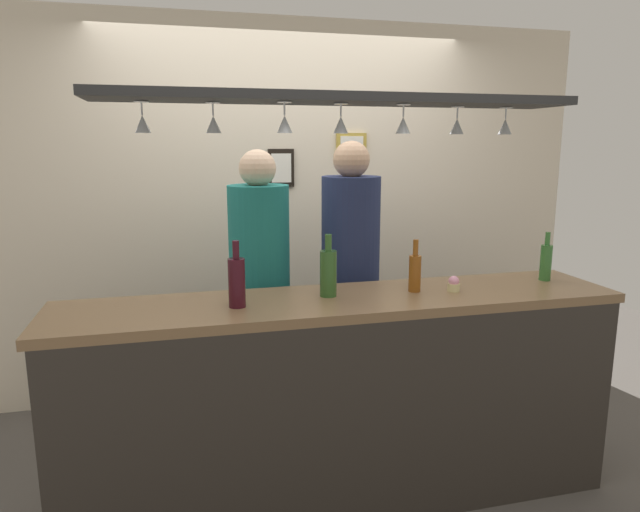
{
  "coord_description": "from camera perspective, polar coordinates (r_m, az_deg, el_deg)",
  "views": [
    {
      "loc": [
        -0.75,
        -2.83,
        1.76
      ],
      "look_at": [
        0.0,
        0.1,
        1.16
      ],
      "focal_mm": 31.67,
      "sensor_mm": 36.0,
      "label": 1
    }
  ],
  "objects": [
    {
      "name": "cupcake",
      "position": [
        2.86,
        13.35,
        -2.79
      ],
      "size": [
        0.06,
        0.06,
        0.08
      ],
      "color": "beige",
      "rests_on": "bar_counter"
    },
    {
      "name": "bottle_champagne_green",
      "position": [
        2.68,
        0.84,
        -1.62
      ],
      "size": [
        0.08,
        0.08,
        0.3
      ],
      "color": "#2D5623",
      "rests_on": "bar_counter"
    },
    {
      "name": "bottle_wine_dark_red",
      "position": [
        2.53,
        -8.41,
        -2.53
      ],
      "size": [
        0.08,
        0.08,
        0.3
      ],
      "color": "#380F19",
      "rests_on": "bar_counter"
    },
    {
      "name": "bottle_beer_amber_tall",
      "position": [
        2.81,
        9.56,
        -1.57
      ],
      "size": [
        0.06,
        0.06,
        0.26
      ],
      "color": "brown",
      "rests_on": "bar_counter"
    },
    {
      "name": "person_right_navy_shirt",
      "position": [
        3.31,
        3.09,
        -0.67
      ],
      "size": [
        0.34,
        0.34,
        1.78
      ],
      "color": "#2D334C",
      "rests_on": "ground_plane"
    },
    {
      "name": "picture_frame_crest",
      "position": [
        3.95,
        -3.95,
        8.86
      ],
      "size": [
        0.18,
        0.02,
        0.26
      ],
      "color": "black",
      "rests_on": "back_wall"
    },
    {
      "name": "hanging_wineglass_center_right",
      "position": [
        2.69,
        8.39,
        13.03
      ],
      "size": [
        0.07,
        0.07,
        0.13
      ],
      "color": "silver",
      "rests_on": "overhead_glass_rack"
    },
    {
      "name": "ground_plane",
      "position": [
        3.42,
        0.44,
        -19.82
      ],
      "size": [
        8.0,
        8.0,
        0.0
      ],
      "primitive_type": "plane",
      "color": "#4C4742"
    },
    {
      "name": "back_wall",
      "position": [
        4.03,
        -3.53,
        4.64
      ],
      "size": [
        4.4,
        0.06,
        2.6
      ],
      "primitive_type": "cube",
      "color": "beige",
      "rests_on": "ground_plane"
    },
    {
      "name": "bottle_beer_green_import",
      "position": [
        3.23,
        21.86,
        -0.49
      ],
      "size": [
        0.06,
        0.06,
        0.26
      ],
      "color": "#336B2D",
      "rests_on": "bar_counter"
    },
    {
      "name": "hanging_wineglass_far_left",
      "position": [
        2.6,
        -17.49,
        12.7
      ],
      "size": [
        0.07,
        0.07,
        0.13
      ],
      "color": "silver",
      "rests_on": "overhead_glass_rack"
    },
    {
      "name": "hanging_wineglass_right",
      "position": [
        2.9,
        13.66,
        12.7
      ],
      "size": [
        0.07,
        0.07,
        0.13
      ],
      "color": "silver",
      "rests_on": "overhead_glass_rack"
    },
    {
      "name": "hanging_wineglass_far_right",
      "position": [
        3.04,
        18.19,
        12.38
      ],
      "size": [
        0.07,
        0.07,
        0.13
      ],
      "color": "silver",
      "rests_on": "overhead_glass_rack"
    },
    {
      "name": "hanging_wineglass_left",
      "position": [
        2.58,
        -10.72,
        13.03
      ],
      "size": [
        0.07,
        0.07,
        0.13
      ],
      "color": "silver",
      "rests_on": "overhead_glass_rack"
    },
    {
      "name": "person_left_teal_shirt",
      "position": [
        3.2,
        -6.11,
        -1.68
      ],
      "size": [
        0.34,
        0.34,
        1.74
      ],
      "color": "#2D334C",
      "rests_on": "ground_plane"
    },
    {
      "name": "hanging_wineglass_center",
      "position": [
        2.61,
        2.11,
        13.19
      ],
      "size": [
        0.07,
        0.07,
        0.13
      ],
      "color": "silver",
      "rests_on": "overhead_glass_rack"
    },
    {
      "name": "bar_counter",
      "position": [
        2.66,
        3.3,
        -12.24
      ],
      "size": [
        2.7,
        0.55,
        1.05
      ],
      "color": "brown",
      "rests_on": "ground_plane"
    },
    {
      "name": "overhead_glass_rack",
      "position": [
        2.64,
        2.22,
        15.59
      ],
      "size": [
        2.2,
        0.36,
        0.04
      ],
      "primitive_type": "cube",
      "color": "black"
    },
    {
      "name": "picture_frame_upper_small",
      "position": [
        4.07,
        3.19,
        11.04
      ],
      "size": [
        0.22,
        0.02,
        0.18
      ],
      "color": "#B29338",
      "rests_on": "back_wall"
    },
    {
      "name": "hanging_wineglass_center_left",
      "position": [
        2.52,
        -3.6,
        13.25
      ],
      "size": [
        0.07,
        0.07,
        0.13
      ],
      "color": "silver",
      "rests_on": "overhead_glass_rack"
    }
  ]
}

